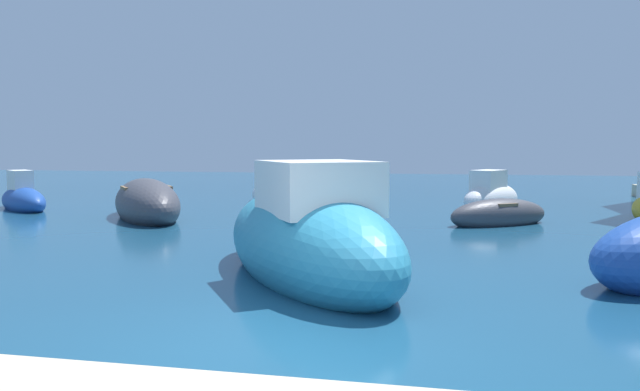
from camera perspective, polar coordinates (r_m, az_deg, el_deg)
ground at (r=6.76m, az=-4.45°, el=-14.23°), size 80.00×80.00×0.00m
moored_boat_0 at (r=10.00m, az=-1.08°, el=-4.26°), size 4.95×6.00×2.39m
moored_boat_2 at (r=17.77m, az=-1.12°, el=-0.89°), size 3.32×2.86×1.81m
moored_boat_3 at (r=22.88m, az=-26.52°, el=-0.31°), size 3.42×3.01×1.56m
moored_boat_6 at (r=21.41m, az=16.02°, el=-0.16°), size 2.71×3.36×1.62m
moored_boat_7 at (r=17.31m, az=16.72°, el=-1.81°), size 3.19×2.64×0.94m
moored_boat_8 at (r=22.88m, az=-4.96°, el=-0.04°), size 2.49×3.26×0.95m
moored_boat_10 at (r=18.71m, az=-16.23°, el=-0.79°), size 4.32×4.94×1.56m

